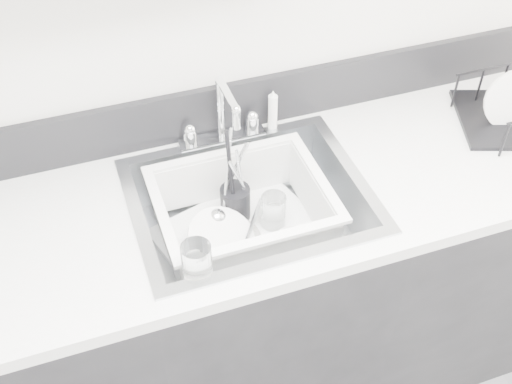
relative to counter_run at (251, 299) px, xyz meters
name	(u,v)px	position (x,y,z in m)	size (l,w,h in m)	color
room_shell	(502,174)	(0.00, -0.80, 1.22)	(3.50, 3.00, 2.60)	silver
counter_run	(251,299)	(0.00, 0.00, 0.00)	(3.20, 0.62, 0.92)	black
backsplash	(217,110)	(0.00, 0.30, 0.54)	(3.20, 0.02, 0.16)	black
sink	(250,219)	(0.00, 0.00, 0.37)	(0.64, 0.52, 0.20)	silver
faucet	(222,126)	(0.00, 0.25, 0.52)	(0.26, 0.18, 0.23)	silver
side_sprayer	(273,110)	(0.16, 0.25, 0.53)	(0.03, 0.03, 0.14)	white
wash_tub	(243,215)	(-0.02, 0.01, 0.38)	(0.48, 0.39, 0.18)	white
plate_stack	(225,242)	(-0.08, -0.03, 0.33)	(0.23, 0.22, 0.09)	white
utensil_cup	(235,201)	(-0.02, 0.08, 0.37)	(0.09, 0.09, 0.29)	black
ladle	(238,226)	(-0.03, 0.01, 0.34)	(0.25, 0.09, 0.07)	silver
tumbler_in_tub	(273,211)	(0.08, 0.02, 0.36)	(0.07, 0.07, 0.10)	white
tumbler_counter	(197,261)	(-0.21, -0.22, 0.51)	(0.07, 0.07, 0.10)	white
bowl_small	(295,245)	(0.10, -0.09, 0.33)	(0.12, 0.12, 0.04)	white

